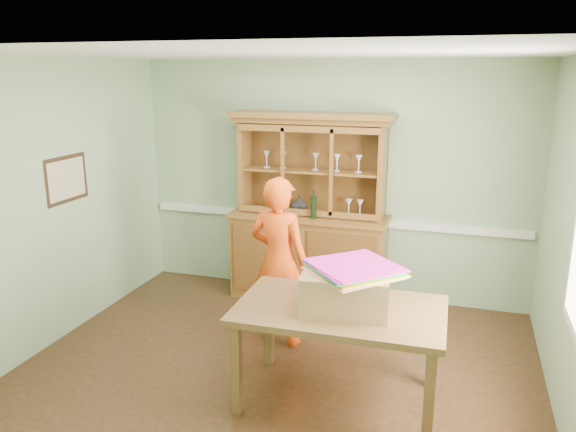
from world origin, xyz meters
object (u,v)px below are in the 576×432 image
(cardboard_box, at_px, (346,290))
(person, at_px, (279,262))
(dining_table, at_px, (340,318))
(china_hutch, at_px, (309,235))

(cardboard_box, bearing_deg, person, 134.44)
(dining_table, distance_m, person, 1.13)
(dining_table, bearing_deg, cardboard_box, -16.87)
(china_hutch, bearing_deg, cardboard_box, -67.14)
(cardboard_box, bearing_deg, dining_table, 164.31)
(china_hutch, distance_m, cardboard_box, 2.16)
(china_hutch, relative_size, cardboard_box, 3.28)
(china_hutch, bearing_deg, dining_table, -68.09)
(cardboard_box, distance_m, person, 1.17)
(china_hutch, height_order, person, china_hutch)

